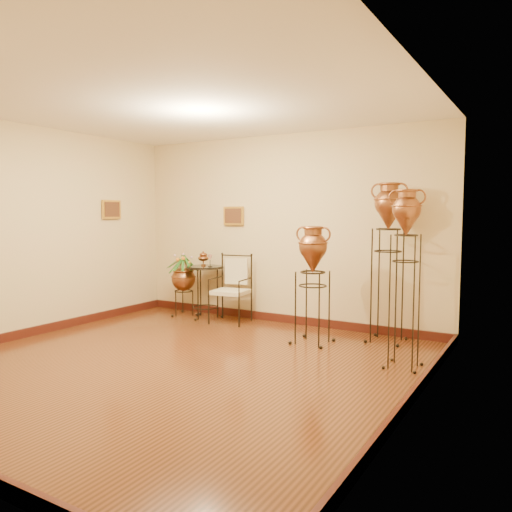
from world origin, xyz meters
The scene contains 8 objects.
ground centered at (0.00, 0.00, 0.00)m, with size 5.00×5.00×0.00m, color brown.
room_shell centered at (-0.01, 0.01, 1.73)m, with size 5.02×5.02×2.81m.
amphora_tall centered at (2.15, 1.17, 0.97)m, with size 0.44×0.44×1.91m.
amphora_mid centered at (1.68, 2.15, 1.03)m, with size 0.50×0.50×2.05m.
amphora_short centered at (0.90, 1.60, 0.75)m, with size 0.59×0.59×1.51m.
planter_urn centered at (-1.61, 2.15, 0.63)m, with size 0.63×0.63×1.14m.
armchair centered at (-0.65, 2.06, 0.51)m, with size 0.64×0.61×1.01m.
side_table centered at (-1.18, 2.15, 0.43)m, with size 0.68×0.68×1.03m.
Camera 1 is at (3.46, -4.10, 1.63)m, focal length 35.00 mm.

